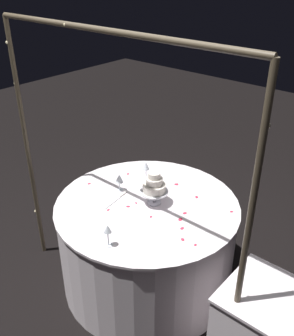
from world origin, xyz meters
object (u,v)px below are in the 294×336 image
at_px(main_table, 147,243).
at_px(wine_glass_1, 146,167).
at_px(cake_knife, 116,199).
at_px(tiered_cake, 154,186).
at_px(wine_glass_0, 108,230).
at_px(decorative_arch, 110,149).
at_px(wine_glass_2, 120,179).

relative_size(main_table, wine_glass_1, 7.78).
bearing_deg(wine_glass_1, cake_knife, 92.08).
bearing_deg(tiered_cake, wine_glass_0, 99.29).
bearing_deg(tiered_cake, decorative_arch, 85.41).
relative_size(main_table, tiered_cake, 5.32).
bearing_deg(tiered_cake, main_table, 52.73).
bearing_deg(wine_glass_1, decorative_arch, 110.65).
bearing_deg(main_table, wine_glass_2, -0.84).
bearing_deg(wine_glass_0, wine_glass_1, -65.52).
bearing_deg(main_table, cake_knife, 27.94).
relative_size(decorative_arch, wine_glass_1, 11.57).
distance_m(tiered_cake, cake_knife, 0.34).
relative_size(tiered_cake, wine_glass_1, 1.46).
distance_m(main_table, cake_knife, 0.47).
distance_m(main_table, wine_glass_0, 0.76).
height_order(wine_glass_0, wine_glass_1, wine_glass_1).
distance_m(decorative_arch, wine_glass_2, 0.69).
bearing_deg(wine_glass_1, wine_glass_2, 75.80).
bearing_deg(wine_glass_2, cake_knife, 122.60).
height_order(tiered_cake, wine_glass_1, tiered_cake).
distance_m(wine_glass_1, wine_glass_2, 0.26).
relative_size(wine_glass_2, cake_knife, 0.50).
height_order(wine_glass_1, cake_knife, wine_glass_1).
bearing_deg(wine_glass_2, decorative_arch, 128.87).
height_order(decorative_arch, wine_glass_0, decorative_arch).
relative_size(wine_glass_1, wine_glass_2, 1.25).
xyz_separation_m(main_table, wine_glass_1, (0.23, -0.26, 0.53)).
bearing_deg(tiered_cake, wine_glass_2, 6.95).
distance_m(tiered_cake, wine_glass_0, 0.59).
height_order(wine_glass_0, cake_knife, wine_glass_0).
xyz_separation_m(tiered_cake, wine_glass_2, (0.33, 0.04, -0.05)).
relative_size(tiered_cake, wine_glass_2, 1.83).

